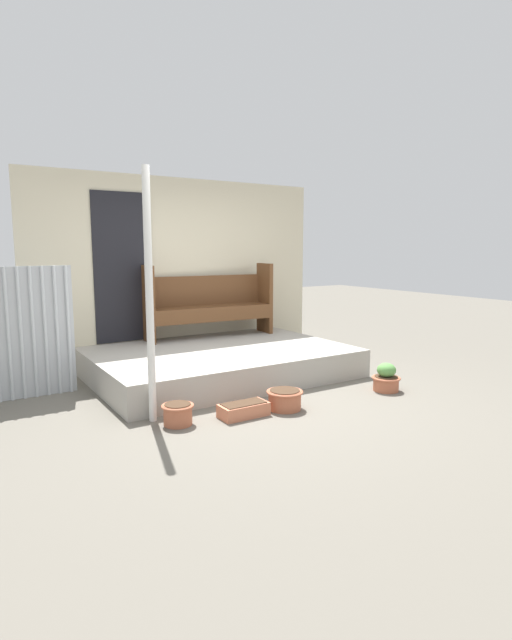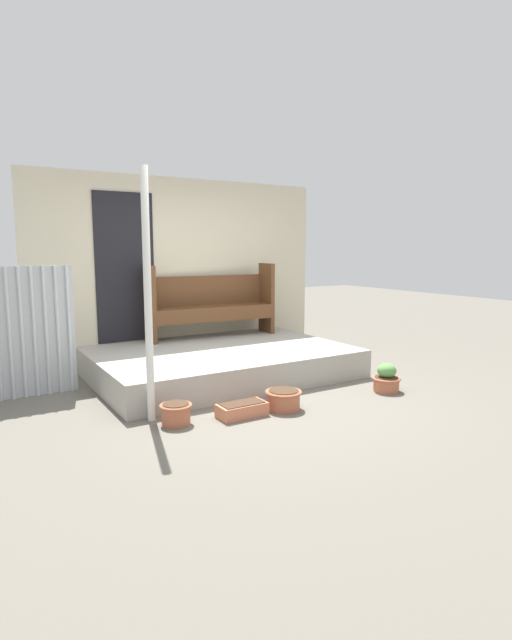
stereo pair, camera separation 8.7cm
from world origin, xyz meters
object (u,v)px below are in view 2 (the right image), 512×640
object	(u,v)px
support_post	(148,297)
flower_pot_right	(386,379)
flower_pot_middle	(284,399)
flower_pot_left	(176,413)
planter_box_rect	(242,410)
bench	(211,301)

from	to	relation	value
support_post	flower_pot_right	world-z (taller)	support_post
flower_pot_middle	flower_pot_right	xyz separation A→B (m)	(1.37, -0.09, 0.03)
flower_pot_left	flower_pot_right	xyz separation A→B (m)	(2.47, -0.25, 0.03)
support_post	flower_pot_right	xyz separation A→B (m)	(2.62, -0.48, -1.04)
flower_pot_middle	planter_box_rect	distance (m)	0.47
flower_pot_left	flower_pot_middle	bearing A→B (deg)	-8.62
flower_pot_right	flower_pot_middle	bearing A→B (deg)	176.39
bench	flower_pot_right	size ratio (longest dim) A/B	5.73
flower_pot_middle	planter_box_rect	bearing A→B (deg)	175.78
bench	flower_pot_right	xyz separation A→B (m)	(0.98, -2.49, -0.73)
bench	flower_pot_left	xyz separation A→B (m)	(-1.48, -2.24, -0.76)
support_post	flower_pot_right	distance (m)	2.86
bench	flower_pot_left	size ratio (longest dim) A/B	6.18
bench	planter_box_rect	distance (m)	2.65
flower_pot_right	planter_box_rect	world-z (taller)	flower_pot_right
planter_box_rect	flower_pot_left	bearing A→B (deg)	168.18
planter_box_rect	flower_pot_middle	bearing A→B (deg)	-4.22
support_post	flower_pot_left	xyz separation A→B (m)	(0.16, -0.23, -1.07)
planter_box_rect	bench	bearing A→B (deg)	70.25
support_post	flower_pot_left	size ratio (longest dim) A/B	7.74
flower_pot_right	bench	bearing A→B (deg)	111.50
flower_pot_left	flower_pot_right	world-z (taller)	flower_pot_right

